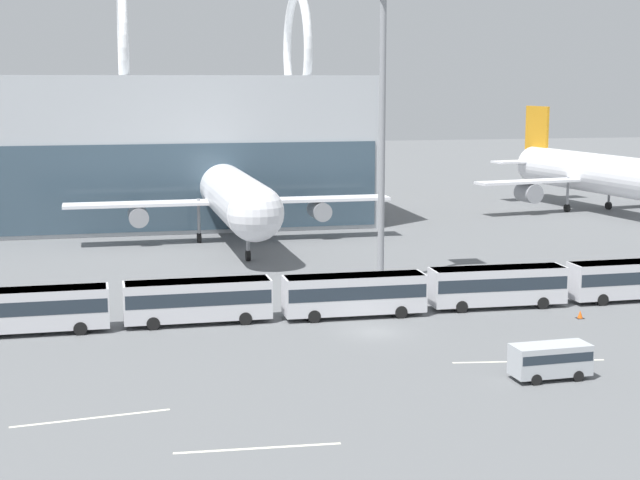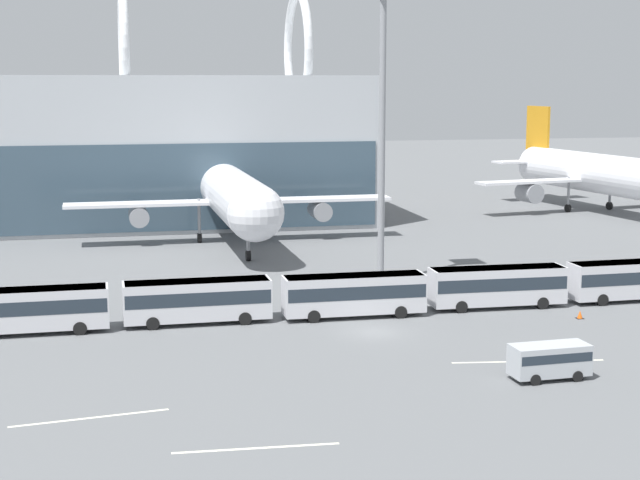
{
  "view_description": "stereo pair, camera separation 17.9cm",
  "coord_description": "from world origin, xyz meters",
  "px_view_note": "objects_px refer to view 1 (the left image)",
  "views": [
    {
      "loc": [
        -19.03,
        -68.18,
        18.57
      ],
      "look_at": [
        -0.11,
        18.28,
        4.0
      ],
      "focal_mm": 55.0,
      "sensor_mm": 36.0,
      "label": 1
    },
    {
      "loc": [
        -18.86,
        -68.22,
        18.57
      ],
      "look_at": [
        -0.11,
        18.28,
        4.0
      ],
      "focal_mm": 55.0,
      "sensor_mm": 36.0,
      "label": 2
    }
  ],
  "objects_px": {
    "airliner_parked_remote": "(594,173)",
    "shuttle_bus_2": "(354,292)",
    "airliner_at_gate_far": "(232,194)",
    "traffic_cone_0": "(580,315)",
    "shuttle_bus_1": "(198,299)",
    "shuttle_bus_3": "(498,284)",
    "shuttle_bus_4": "(633,278)",
    "shuttle_bus_0": "(31,308)",
    "service_van_foreground": "(550,359)",
    "floodlight_mast": "(383,67)"
  },
  "relations": [
    {
      "from": "shuttle_bus_3",
      "to": "floodlight_mast",
      "type": "height_order",
      "value": "floodlight_mast"
    },
    {
      "from": "airliner_parked_remote",
      "to": "shuttle_bus_2",
      "type": "bearing_deg",
      "value": -51.68
    },
    {
      "from": "airliner_parked_remote",
      "to": "service_van_foreground",
      "type": "relative_size",
      "value": 7.63
    },
    {
      "from": "service_van_foreground",
      "to": "shuttle_bus_4",
      "type": "bearing_deg",
      "value": 46.09
    },
    {
      "from": "shuttle_bus_1",
      "to": "shuttle_bus_3",
      "type": "distance_m",
      "value": 24.53
    },
    {
      "from": "shuttle_bus_2",
      "to": "service_van_foreground",
      "type": "relative_size",
      "value": 2.23
    },
    {
      "from": "shuttle_bus_3",
      "to": "traffic_cone_0",
      "type": "relative_size",
      "value": 17.85
    },
    {
      "from": "floodlight_mast",
      "to": "traffic_cone_0",
      "type": "relative_size",
      "value": 45.67
    },
    {
      "from": "airliner_at_gate_far",
      "to": "floodlight_mast",
      "type": "distance_m",
      "value": 30.65
    },
    {
      "from": "shuttle_bus_4",
      "to": "service_van_foreground",
      "type": "xyz_separation_m",
      "value": [
        -16.57,
        -18.98,
        -0.65
      ]
    },
    {
      "from": "service_van_foreground",
      "to": "floodlight_mast",
      "type": "distance_m",
      "value": 35.52
    },
    {
      "from": "service_van_foreground",
      "to": "airliner_at_gate_far",
      "type": "bearing_deg",
      "value": 100.26
    },
    {
      "from": "shuttle_bus_4",
      "to": "shuttle_bus_0",
      "type": "bearing_deg",
      "value": 179.55
    },
    {
      "from": "airliner_parked_remote",
      "to": "service_van_foreground",
      "type": "xyz_separation_m",
      "value": [
        -40.48,
        -71.42,
        -4.16
      ]
    },
    {
      "from": "airliner_parked_remote",
      "to": "shuttle_bus_1",
      "type": "height_order",
      "value": "airliner_parked_remote"
    },
    {
      "from": "shuttle_bus_1",
      "to": "shuttle_bus_3",
      "type": "bearing_deg",
      "value": -0.18
    },
    {
      "from": "airliner_parked_remote",
      "to": "traffic_cone_0",
      "type": "relative_size",
      "value": 60.84
    },
    {
      "from": "shuttle_bus_2",
      "to": "shuttle_bus_3",
      "type": "bearing_deg",
      "value": 3.13
    },
    {
      "from": "shuttle_bus_4",
      "to": "traffic_cone_0",
      "type": "relative_size",
      "value": 17.84
    },
    {
      "from": "airliner_at_gate_far",
      "to": "shuttle_bus_3",
      "type": "bearing_deg",
      "value": 24.39
    },
    {
      "from": "airliner_parked_remote",
      "to": "shuttle_bus_3",
      "type": "relative_size",
      "value": 3.41
    },
    {
      "from": "airliner_parked_remote",
      "to": "airliner_at_gate_far",
      "type": "bearing_deg",
      "value": -82.71
    },
    {
      "from": "airliner_at_gate_far",
      "to": "floodlight_mast",
      "type": "bearing_deg",
      "value": 21.81
    },
    {
      "from": "shuttle_bus_3",
      "to": "shuttle_bus_1",
      "type": "bearing_deg",
      "value": -178.5
    },
    {
      "from": "airliner_at_gate_far",
      "to": "shuttle_bus_1",
      "type": "height_order",
      "value": "airliner_at_gate_far"
    },
    {
      "from": "shuttle_bus_3",
      "to": "shuttle_bus_4",
      "type": "bearing_deg",
      "value": 1.42
    },
    {
      "from": "shuttle_bus_3",
      "to": "traffic_cone_0",
      "type": "bearing_deg",
      "value": -43.23
    },
    {
      "from": "shuttle_bus_0",
      "to": "service_van_foreground",
      "type": "bearing_deg",
      "value": -30.24
    },
    {
      "from": "airliner_at_gate_far",
      "to": "traffic_cone_0",
      "type": "relative_size",
      "value": 60.4
    },
    {
      "from": "shuttle_bus_1",
      "to": "floodlight_mast",
      "type": "distance_m",
      "value": 27.6
    },
    {
      "from": "airliner_at_gate_far",
      "to": "traffic_cone_0",
      "type": "height_order",
      "value": "airliner_at_gate_far"
    },
    {
      "from": "airliner_parked_remote",
      "to": "shuttle_bus_0",
      "type": "bearing_deg",
      "value": -63.28
    },
    {
      "from": "shuttle_bus_4",
      "to": "service_van_foreground",
      "type": "bearing_deg",
      "value": -132.26
    },
    {
      "from": "shuttle_bus_2",
      "to": "shuttle_bus_3",
      "type": "distance_m",
      "value": 12.28
    },
    {
      "from": "shuttle_bus_2",
      "to": "shuttle_bus_1",
      "type": "bearing_deg",
      "value": 178.23
    },
    {
      "from": "shuttle_bus_1",
      "to": "shuttle_bus_3",
      "type": "relative_size",
      "value": 1.0
    },
    {
      "from": "shuttle_bus_0",
      "to": "traffic_cone_0",
      "type": "distance_m",
      "value": 42.0
    },
    {
      "from": "shuttle_bus_0",
      "to": "shuttle_bus_4",
      "type": "height_order",
      "value": "same"
    },
    {
      "from": "shuttle_bus_3",
      "to": "traffic_cone_0",
      "type": "distance_m",
      "value": 7.14
    },
    {
      "from": "service_van_foreground",
      "to": "airliner_parked_remote",
      "type": "bearing_deg",
      "value": 57.67
    },
    {
      "from": "shuttle_bus_4",
      "to": "service_van_foreground",
      "type": "height_order",
      "value": "shuttle_bus_4"
    },
    {
      "from": "shuttle_bus_1",
      "to": "traffic_cone_0",
      "type": "relative_size",
      "value": 17.8
    },
    {
      "from": "shuttle_bus_4",
      "to": "shuttle_bus_3",
      "type": "bearing_deg",
      "value": 179.06
    },
    {
      "from": "airliner_at_gate_far",
      "to": "traffic_cone_0",
      "type": "bearing_deg",
      "value": 27.34
    },
    {
      "from": "shuttle_bus_1",
      "to": "traffic_cone_0",
      "type": "distance_m",
      "value": 29.91
    },
    {
      "from": "shuttle_bus_4",
      "to": "shuttle_bus_2",
      "type": "bearing_deg",
      "value": -179.68
    },
    {
      "from": "shuttle_bus_1",
      "to": "shuttle_bus_0",
      "type": "bearing_deg",
      "value": -178.47
    },
    {
      "from": "airliner_at_gate_far",
      "to": "shuttle_bus_2",
      "type": "bearing_deg",
      "value": 6.77
    },
    {
      "from": "airliner_at_gate_far",
      "to": "shuttle_bus_4",
      "type": "height_order",
      "value": "airliner_at_gate_far"
    },
    {
      "from": "shuttle_bus_4",
      "to": "traffic_cone_0",
      "type": "xyz_separation_m",
      "value": [
        -7.31,
        -4.9,
        -1.66
      ]
    }
  ]
}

